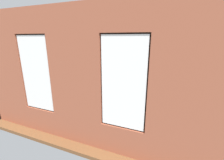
{
  "coord_description": "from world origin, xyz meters",
  "views": [
    {
      "loc": [
        -2.06,
        5.64,
        2.62
      ],
      "look_at": [
        0.06,
        0.4,
        1.01
      ],
      "focal_mm": 24.0,
      "sensor_mm": 36.0,
      "label": 1
    }
  ],
  "objects_px": {
    "couch_left": "(178,108)",
    "coffee_table": "(115,89)",
    "media_console": "(65,87)",
    "potted_plant_near_tv": "(61,85)",
    "table_plant_small": "(125,85)",
    "potted_plant_corner_near_left": "(181,75)",
    "remote_gray": "(115,88)",
    "potted_plant_foreground_right": "(91,71)",
    "papasan_chair": "(130,80)",
    "potted_plant_mid_room_small": "(141,84)",
    "potted_plant_corner_far_left": "(188,132)",
    "tv_flatscreen": "(64,74)",
    "cup_ceramic": "(104,86)",
    "remote_silver": "(112,86)",
    "potted_plant_by_left_couch": "(168,91)",
    "potted_plant_between_couches": "(149,114)",
    "candle_jar": "(117,88)",
    "potted_plant_beside_window_right": "(35,101)",
    "couch_by_window": "(97,119)"
  },
  "relations": [
    {
      "from": "papasan_chair",
      "to": "media_console",
      "type": "bearing_deg",
      "value": 32.77
    },
    {
      "from": "media_console",
      "to": "potted_plant_between_couches",
      "type": "distance_m",
      "value": 4.96
    },
    {
      "from": "couch_left",
      "to": "potted_plant_foreground_right",
      "type": "height_order",
      "value": "potted_plant_foreground_right"
    },
    {
      "from": "media_console",
      "to": "papasan_chair",
      "type": "xyz_separation_m",
      "value": [
        -2.85,
        -1.84,
        0.2
      ]
    },
    {
      "from": "table_plant_small",
      "to": "potted_plant_between_couches",
      "type": "distance_m",
      "value": 2.93
    },
    {
      "from": "cup_ceramic",
      "to": "remote_silver",
      "type": "xyz_separation_m",
      "value": [
        -0.28,
        -0.2,
        -0.04
      ]
    },
    {
      "from": "couch_left",
      "to": "remote_gray",
      "type": "distance_m",
      "value": 2.73
    },
    {
      "from": "coffee_table",
      "to": "tv_flatscreen",
      "type": "relative_size",
      "value": 1.33
    },
    {
      "from": "potted_plant_near_tv",
      "to": "papasan_chair",
      "type": "bearing_deg",
      "value": -130.23
    },
    {
      "from": "remote_silver",
      "to": "media_console",
      "type": "xyz_separation_m",
      "value": [
        2.38,
        0.35,
        -0.23
      ]
    },
    {
      "from": "papasan_chair",
      "to": "potted_plant_corner_far_left",
      "type": "bearing_deg",
      "value": 120.74
    },
    {
      "from": "potted_plant_by_left_couch",
      "to": "potted_plant_foreground_right",
      "type": "relative_size",
      "value": 0.48
    },
    {
      "from": "couch_left",
      "to": "potted_plant_near_tv",
      "type": "distance_m",
      "value": 4.65
    },
    {
      "from": "table_plant_small",
      "to": "potted_plant_between_couches",
      "type": "bearing_deg",
      "value": 118.77
    },
    {
      "from": "tv_flatscreen",
      "to": "potted_plant_foreground_right",
      "type": "distance_m",
      "value": 2.13
    },
    {
      "from": "tv_flatscreen",
      "to": "potted_plant_by_left_couch",
      "type": "bearing_deg",
      "value": -169.88
    },
    {
      "from": "table_plant_small",
      "to": "papasan_chair",
      "type": "relative_size",
      "value": 0.25
    },
    {
      "from": "couch_left",
      "to": "coffee_table",
      "type": "relative_size",
      "value": 1.26
    },
    {
      "from": "remote_gray",
      "to": "tv_flatscreen",
      "type": "relative_size",
      "value": 0.14
    },
    {
      "from": "papasan_chair",
      "to": "potted_plant_mid_room_small",
      "type": "height_order",
      "value": "potted_plant_mid_room_small"
    },
    {
      "from": "potted_plant_corner_far_left",
      "to": "potted_plant_foreground_right",
      "type": "xyz_separation_m",
      "value": [
        5.04,
        -4.43,
        0.12
      ]
    },
    {
      "from": "couch_left",
      "to": "papasan_chair",
      "type": "relative_size",
      "value": 1.88
    },
    {
      "from": "media_console",
      "to": "potted_plant_near_tv",
      "type": "xyz_separation_m",
      "value": [
        -0.55,
        0.88,
        0.46
      ]
    },
    {
      "from": "potted_plant_near_tv",
      "to": "potted_plant_foreground_right",
      "type": "relative_size",
      "value": 0.93
    },
    {
      "from": "candle_jar",
      "to": "potted_plant_mid_room_small",
      "type": "xyz_separation_m",
      "value": [
        -0.88,
        -0.98,
        -0.01
      ]
    },
    {
      "from": "remote_gray",
      "to": "potted_plant_foreground_right",
      "type": "bearing_deg",
      "value": 165.59
    },
    {
      "from": "media_console",
      "to": "candle_jar",
      "type": "bearing_deg",
      "value": -176.94
    },
    {
      "from": "cup_ceramic",
      "to": "potted_plant_corner_far_left",
      "type": "relative_size",
      "value": 0.09
    },
    {
      "from": "remote_gray",
      "to": "potted_plant_by_left_couch",
      "type": "height_order",
      "value": "potted_plant_by_left_couch"
    },
    {
      "from": "couch_by_window",
      "to": "potted_plant_by_left_couch",
      "type": "relative_size",
      "value": 3.46
    },
    {
      "from": "table_plant_small",
      "to": "potted_plant_between_couches",
      "type": "relative_size",
      "value": 0.22
    },
    {
      "from": "remote_gray",
      "to": "couch_left",
      "type": "bearing_deg",
      "value": 6.58
    },
    {
      "from": "coffee_table",
      "to": "potted_plant_corner_near_left",
      "type": "height_order",
      "value": "potted_plant_corner_near_left"
    },
    {
      "from": "remote_gray",
      "to": "potted_plant_foreground_right",
      "type": "xyz_separation_m",
      "value": [
        2.29,
        -1.85,
        0.22
      ]
    },
    {
      "from": "potted_plant_corner_far_left",
      "to": "table_plant_small",
      "type": "bearing_deg",
      "value": -49.56
    },
    {
      "from": "cup_ceramic",
      "to": "media_console",
      "type": "relative_size",
      "value": 0.12
    },
    {
      "from": "media_console",
      "to": "potted_plant_between_couches",
      "type": "bearing_deg",
      "value": 153.74
    },
    {
      "from": "cup_ceramic",
      "to": "potted_plant_between_couches",
      "type": "distance_m",
      "value": 3.3
    },
    {
      "from": "remote_silver",
      "to": "papasan_chair",
      "type": "height_order",
      "value": "papasan_chair"
    },
    {
      "from": "coffee_table",
      "to": "potted_plant_near_tv",
      "type": "bearing_deg",
      "value": 29.31
    },
    {
      "from": "cup_ceramic",
      "to": "potted_plant_beside_window_right",
      "type": "distance_m",
      "value": 2.86
    },
    {
      "from": "table_plant_small",
      "to": "potted_plant_corner_near_left",
      "type": "bearing_deg",
      "value": -141.83
    },
    {
      "from": "cup_ceramic",
      "to": "potted_plant_mid_room_small",
      "type": "relative_size",
      "value": 0.14
    },
    {
      "from": "remote_gray",
      "to": "potted_plant_corner_near_left",
      "type": "distance_m",
      "value": 3.37
    },
    {
      "from": "coffee_table",
      "to": "media_console",
      "type": "distance_m",
      "value": 2.6
    },
    {
      "from": "potted_plant_by_left_couch",
      "to": "potted_plant_mid_room_small",
      "type": "relative_size",
      "value": 0.83
    },
    {
      "from": "potted_plant_corner_near_left",
      "to": "papasan_chair",
      "type": "bearing_deg",
      "value": 8.18
    },
    {
      "from": "remote_gray",
      "to": "papasan_chair",
      "type": "distance_m",
      "value": 1.6
    },
    {
      "from": "coffee_table",
      "to": "potted_plant_between_couches",
      "type": "distance_m",
      "value": 3.08
    },
    {
      "from": "potted_plant_by_left_couch",
      "to": "couch_left",
      "type": "bearing_deg",
      "value": 105.5
    }
  ]
}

